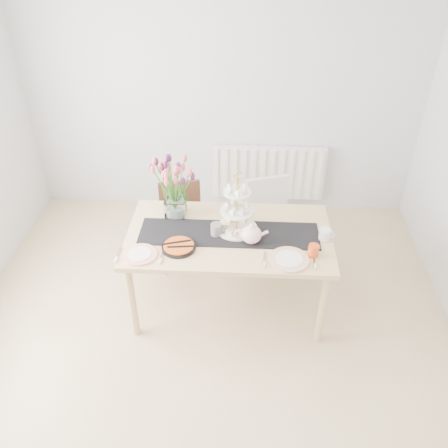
{
  "coord_description": "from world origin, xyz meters",
  "views": [
    {
      "loc": [
        0.26,
        -2.29,
        2.97
      ],
      "look_at": [
        0.1,
        0.62,
        0.88
      ],
      "focal_mm": 38.0,
      "sensor_mm": 36.0,
      "label": 1
    }
  ],
  "objects_px": {
    "mug_orange": "(313,250)",
    "plate_right": "(289,259)",
    "chair_brown": "(182,218)",
    "teapot": "(251,234)",
    "mug_grey": "(216,230)",
    "plate_left": "(140,255)",
    "chair_white": "(270,215)",
    "dining_table": "(229,242)",
    "tulip_vase": "(174,181)",
    "cream_jug": "(325,234)",
    "cake_stand": "(237,216)",
    "tart_tin": "(179,247)",
    "radiator": "(268,173)"
  },
  "relations": [
    {
      "from": "cake_stand",
      "to": "mug_grey",
      "type": "relative_size",
      "value": 4.7
    },
    {
      "from": "mug_grey",
      "to": "plate_left",
      "type": "bearing_deg",
      "value": -150.52
    },
    {
      "from": "plate_left",
      "to": "dining_table",
      "type": "bearing_deg",
      "value": 24.58
    },
    {
      "from": "dining_table",
      "to": "chair_white",
      "type": "xyz_separation_m",
      "value": [
        0.35,
        0.68,
        -0.2
      ]
    },
    {
      "from": "tulip_vase",
      "to": "chair_brown",
      "type": "bearing_deg",
      "value": 92.71
    },
    {
      "from": "chair_brown",
      "to": "tulip_vase",
      "type": "xyz_separation_m",
      "value": [
        0.02,
        -0.39,
        0.63
      ]
    },
    {
      "from": "dining_table",
      "to": "tart_tin",
      "type": "height_order",
      "value": "tart_tin"
    },
    {
      "from": "dining_table",
      "to": "plate_right",
      "type": "distance_m",
      "value": 0.54
    },
    {
      "from": "mug_grey",
      "to": "plate_left",
      "type": "height_order",
      "value": "mug_grey"
    },
    {
      "from": "cream_jug",
      "to": "plate_left",
      "type": "relative_size",
      "value": 0.36
    },
    {
      "from": "chair_white",
      "to": "mug_orange",
      "type": "bearing_deg",
      "value": -89.62
    },
    {
      "from": "chair_white",
      "to": "cake_stand",
      "type": "bearing_deg",
      "value": -131.55
    },
    {
      "from": "cake_stand",
      "to": "plate_right",
      "type": "bearing_deg",
      "value": -41.93
    },
    {
      "from": "chair_brown",
      "to": "mug_grey",
      "type": "relative_size",
      "value": 7.57
    },
    {
      "from": "radiator",
      "to": "chair_white",
      "type": "distance_m",
      "value": 0.84
    },
    {
      "from": "tulip_vase",
      "to": "cake_stand",
      "type": "xyz_separation_m",
      "value": [
        0.51,
        -0.18,
        -0.19
      ]
    },
    {
      "from": "dining_table",
      "to": "plate_left",
      "type": "relative_size",
      "value": 6.28
    },
    {
      "from": "chair_brown",
      "to": "plate_right",
      "type": "height_order",
      "value": "chair_brown"
    },
    {
      "from": "mug_grey",
      "to": "cake_stand",
      "type": "bearing_deg",
      "value": 27.84
    },
    {
      "from": "tulip_vase",
      "to": "mug_grey",
      "type": "height_order",
      "value": "tulip_vase"
    },
    {
      "from": "chair_brown",
      "to": "teapot",
      "type": "relative_size",
      "value": 3.12
    },
    {
      "from": "mug_orange",
      "to": "cake_stand",
      "type": "bearing_deg",
      "value": 112.72
    },
    {
      "from": "tulip_vase",
      "to": "mug_grey",
      "type": "relative_size",
      "value": 5.86
    },
    {
      "from": "dining_table",
      "to": "teapot",
      "type": "relative_size",
      "value": 6.44
    },
    {
      "from": "mug_grey",
      "to": "tart_tin",
      "type": "bearing_deg",
      "value": -143.62
    },
    {
      "from": "chair_brown",
      "to": "dining_table",
      "type": "bearing_deg",
      "value": -65.9
    },
    {
      "from": "dining_table",
      "to": "cream_jug",
      "type": "xyz_separation_m",
      "value": [
        0.74,
        -0.03,
        0.12
      ]
    },
    {
      "from": "chair_brown",
      "to": "plate_right",
      "type": "xyz_separation_m",
      "value": [
        0.92,
        -0.93,
        0.31
      ]
    },
    {
      "from": "tulip_vase",
      "to": "cake_stand",
      "type": "bearing_deg",
      "value": -19.96
    },
    {
      "from": "tulip_vase",
      "to": "plate_right",
      "type": "distance_m",
      "value": 1.09
    },
    {
      "from": "mug_grey",
      "to": "plate_left",
      "type": "xyz_separation_m",
      "value": [
        -0.55,
        -0.28,
        -0.04
      ]
    },
    {
      "from": "chair_brown",
      "to": "teapot",
      "type": "xyz_separation_m",
      "value": [
        0.64,
        -0.73,
        0.38
      ]
    },
    {
      "from": "chair_brown",
      "to": "plate_left",
      "type": "height_order",
      "value": "chair_brown"
    },
    {
      "from": "tart_tin",
      "to": "plate_right",
      "type": "distance_m",
      "value": 0.82
    },
    {
      "from": "plate_right",
      "to": "radiator",
      "type": "bearing_deg",
      "value": 92.86
    },
    {
      "from": "tulip_vase",
      "to": "cream_jug",
      "type": "relative_size",
      "value": 6.56
    },
    {
      "from": "dining_table",
      "to": "cream_jug",
      "type": "bearing_deg",
      "value": -2.17
    },
    {
      "from": "radiator",
      "to": "plate_left",
      "type": "bearing_deg",
      "value": -118.98
    },
    {
      "from": "chair_white",
      "to": "cream_jug",
      "type": "height_order",
      "value": "cream_jug"
    },
    {
      "from": "dining_table",
      "to": "cake_stand",
      "type": "xyz_separation_m",
      "value": [
        0.06,
        0.06,
        0.21
      ]
    },
    {
      "from": "dining_table",
      "to": "tulip_vase",
      "type": "bearing_deg",
      "value": 151.81
    },
    {
      "from": "dining_table",
      "to": "tulip_vase",
      "type": "relative_size",
      "value": 2.66
    },
    {
      "from": "radiator",
      "to": "chair_brown",
      "type": "distance_m",
      "value": 1.21
    },
    {
      "from": "chair_white",
      "to": "mug_grey",
      "type": "height_order",
      "value": "mug_grey"
    },
    {
      "from": "chair_white",
      "to": "teapot",
      "type": "relative_size",
      "value": 3.29
    },
    {
      "from": "plate_left",
      "to": "plate_right",
      "type": "relative_size",
      "value": 0.87
    },
    {
      "from": "dining_table",
      "to": "plate_right",
      "type": "relative_size",
      "value": 5.47
    },
    {
      "from": "mug_orange",
      "to": "plate_right",
      "type": "xyz_separation_m",
      "value": [
        -0.18,
        -0.07,
        -0.04
      ]
    },
    {
      "from": "mug_orange",
      "to": "chair_white",
      "type": "bearing_deg",
      "value": 66.24
    },
    {
      "from": "teapot",
      "to": "mug_orange",
      "type": "height_order",
      "value": "teapot"
    }
  ]
}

